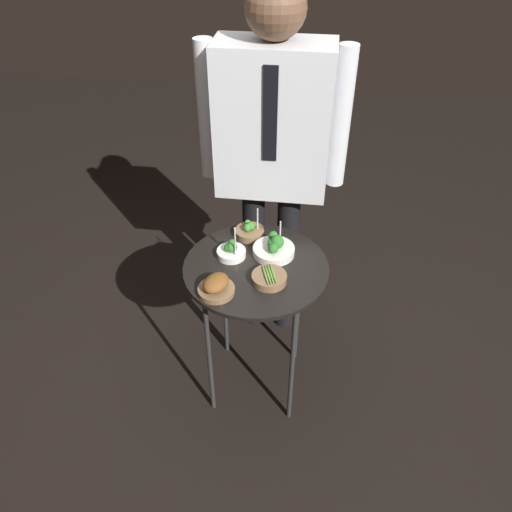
% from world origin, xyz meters
% --- Properties ---
extents(ground_plane, '(8.00, 8.00, 0.00)m').
position_xyz_m(ground_plane, '(0.00, 0.00, 0.00)').
color(ground_plane, black).
extents(serving_cart, '(0.58, 0.58, 0.73)m').
position_xyz_m(serving_cart, '(0.00, 0.00, 0.66)').
color(serving_cart, black).
rests_on(serving_cart, ground_plane).
extents(bowl_asparagus_mid_left, '(0.14, 0.14, 0.04)m').
position_xyz_m(bowl_asparagus_mid_left, '(0.06, -0.08, 0.75)').
color(bowl_asparagus_mid_left, brown).
rests_on(bowl_asparagus_mid_left, serving_cart).
extents(bowl_broccoli_far_rim, '(0.12, 0.12, 0.16)m').
position_xyz_m(bowl_broccoli_far_rim, '(-0.11, 0.05, 0.75)').
color(bowl_broccoli_far_rim, white).
rests_on(bowl_broccoli_far_rim, serving_cart).
extents(bowl_broccoli_front_left, '(0.17, 0.17, 0.13)m').
position_xyz_m(bowl_broccoli_front_left, '(0.06, 0.09, 0.76)').
color(bowl_broccoli_front_left, silver).
rests_on(bowl_broccoli_front_left, serving_cart).
extents(bowl_roast_mid_right, '(0.14, 0.14, 0.07)m').
position_xyz_m(bowl_roast_mid_right, '(-0.12, -0.17, 0.76)').
color(bowl_roast_mid_right, brown).
rests_on(bowl_roast_mid_right, serving_cart).
extents(bowl_broccoli_center, '(0.12, 0.12, 0.13)m').
position_xyz_m(bowl_broccoli_center, '(-0.05, 0.20, 0.75)').
color(bowl_broccoli_center, brown).
rests_on(bowl_broccoli_center, serving_cart).
extents(waiter_figure, '(0.62, 0.23, 1.69)m').
position_xyz_m(waiter_figure, '(0.01, 0.42, 1.07)').
color(waiter_figure, black).
rests_on(waiter_figure, ground_plane).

